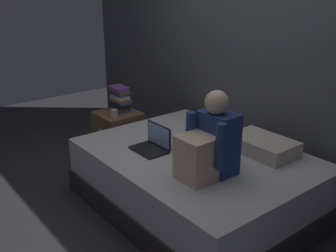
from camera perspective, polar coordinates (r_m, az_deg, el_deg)
name	(u,v)px	position (r m, az deg, el deg)	size (l,w,h in m)	color
ground_plane	(155,208)	(3.67, -1.83, -11.63)	(8.00, 8.00, 0.00)	#2D2D33
wall_back	(254,44)	(3.99, 12.18, 11.36)	(5.60, 0.10, 2.70)	#4C4F54
bed	(196,180)	(3.57, 3.97, -7.77)	(2.00, 1.50, 0.53)	#332D2B
nightstand	(119,136)	(4.52, -7.08, -1.43)	(0.44, 0.46, 0.56)	brown
person_sitting	(209,144)	(2.98, 5.96, -2.61)	(0.39, 0.44, 0.65)	navy
laptop	(153,144)	(3.48, -2.16, -2.57)	(0.32, 0.23, 0.22)	black
pillow	(262,145)	(3.52, 13.39, -2.71)	(0.56, 0.36, 0.13)	beige
book_stack	(120,99)	(4.43, -6.86, 3.92)	(0.24, 0.18, 0.28)	#284C84
mug	(114,114)	(4.24, -7.72, 1.75)	(0.08, 0.08, 0.09)	#BCB2A3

